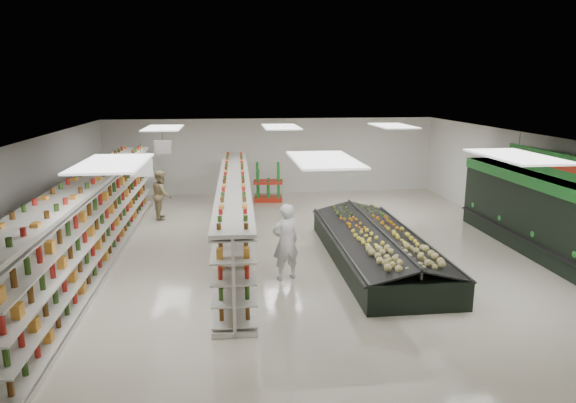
{
  "coord_description": "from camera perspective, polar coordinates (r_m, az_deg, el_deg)",
  "views": [
    {
      "loc": [
        -1.86,
        -13.77,
        4.59
      ],
      "look_at": [
        -0.14,
        0.81,
        1.24
      ],
      "focal_mm": 32.0,
      "sensor_mm": 36.0,
      "label": 1
    }
  ],
  "objects": [
    {
      "name": "hortifruti_banner",
      "position": [
        14.83,
        26.53,
        4.0
      ],
      "size": [
        0.12,
        3.2,
        0.95
      ],
      "color": "#1C6B25",
      "rests_on": "ceiling"
    },
    {
      "name": "shopper_background",
      "position": [
        18.39,
        -13.84,
        0.75
      ],
      "size": [
        0.58,
        0.87,
        1.7
      ],
      "primitive_type": "imported",
      "rotation": [
        0.0,
        0.0,
        1.66
      ],
      "color": "tan",
      "rests_on": "floor"
    },
    {
      "name": "gondola_left",
      "position": [
        14.08,
        -20.79,
        -2.54
      ],
      "size": [
        1.0,
        13.24,
        2.29
      ],
      "rotation": [
        0.0,
        0.0,
        -0.0
      ],
      "color": "silver",
      "rests_on": "floor"
    },
    {
      "name": "wall_front",
      "position": [
        6.76,
        10.28,
        -13.61
      ],
      "size": [
        14.0,
        0.02,
        3.2
      ],
      "primitive_type": "cube",
      "color": "white",
      "rests_on": "floor"
    },
    {
      "name": "soda_endcap",
      "position": [
        20.6,
        -2.22,
        2.01
      ],
      "size": [
        1.23,
        0.9,
        1.47
      ],
      "rotation": [
        0.0,
        0.0,
        -0.11
      ],
      "color": "red",
      "rests_on": "floor"
    },
    {
      "name": "produce_island",
      "position": [
        13.78,
        9.78,
        -4.84
      ],
      "size": [
        2.39,
        6.54,
        0.98
      ],
      "rotation": [
        0.0,
        0.0,
        -0.0
      ],
      "color": "black",
      "rests_on": "floor"
    },
    {
      "name": "wall_left",
      "position": [
        14.99,
        -26.63,
        -0.02
      ],
      "size": [
        0.02,
        16.0,
        3.2
      ],
      "primitive_type": "cube",
      "color": "white",
      "rests_on": "floor"
    },
    {
      "name": "produce_wall_case",
      "position": [
        15.23,
        26.91,
        -1.25
      ],
      "size": [
        0.93,
        8.0,
        2.2
      ],
      "color": "black",
      "rests_on": "floor"
    },
    {
      "name": "shopper_main",
      "position": [
        12.26,
        -0.27,
        -4.48
      ],
      "size": [
        0.79,
        0.65,
        1.87
      ],
      "primitive_type": "imported",
      "rotation": [
        0.0,
        0.0,
        3.48
      ],
      "color": "white",
      "rests_on": "floor"
    },
    {
      "name": "floor",
      "position": [
        14.63,
        0.91,
        -5.42
      ],
      "size": [
        16.0,
        16.0,
        0.0
      ],
      "primitive_type": "plane",
      "color": "beige",
      "rests_on": "ground"
    },
    {
      "name": "wall_right",
      "position": [
        16.64,
        25.57,
        1.24
      ],
      "size": [
        0.02,
        16.0,
        3.2
      ],
      "primitive_type": "cube",
      "color": "white",
      "rests_on": "floor"
    },
    {
      "name": "aisle_sign_near",
      "position": [
        12.06,
        -15.94,
        3.61
      ],
      "size": [
        0.52,
        0.06,
        0.75
      ],
      "color": "white",
      "rests_on": "ceiling"
    },
    {
      "name": "gondola_center",
      "position": [
        14.95,
        -5.93,
        -1.43
      ],
      "size": [
        1.09,
        11.52,
        1.99
      ],
      "rotation": [
        0.0,
        0.0,
        -0.02
      ],
      "color": "silver",
      "rests_on": "floor"
    },
    {
      "name": "wall_back",
      "position": [
        22.05,
        -1.85,
        5.06
      ],
      "size": [
        14.0,
        0.02,
        3.2
      ],
      "primitive_type": "cube",
      "color": "white",
      "rests_on": "floor"
    },
    {
      "name": "aisle_sign_far",
      "position": [
        15.99,
        -13.74,
        5.9
      ],
      "size": [
        0.52,
        0.06,
        0.75
      ],
      "color": "white",
      "rests_on": "ceiling"
    },
    {
      "name": "ceiling",
      "position": [
        13.96,
        0.96,
        7.15
      ],
      "size": [
        14.0,
        16.0,
        0.02
      ],
      "primitive_type": "cube",
      "color": "white",
      "rests_on": "wall_back"
    }
  ]
}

